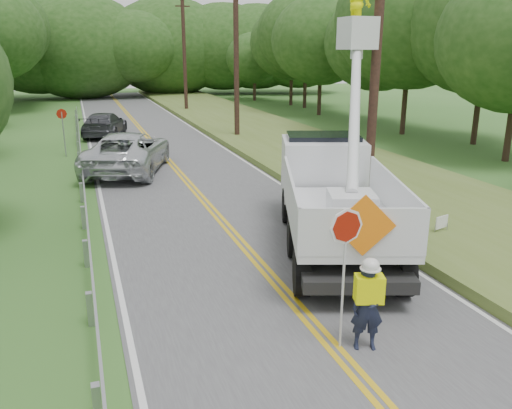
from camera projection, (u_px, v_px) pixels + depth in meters
name	position (u px, v px, depth m)	size (l,w,h in m)	color
ground	(386.00, 408.00, 7.75)	(140.00, 140.00, 0.00)	#315E22
road	(190.00, 186.00, 20.42)	(7.20, 96.00, 0.03)	#4B4B4D
guardrail	(82.00, 175.00, 19.83)	(0.18, 48.00, 0.77)	#9E9FA6
utility_poles	(281.00, 48.00, 23.20)	(1.60, 43.30, 10.00)	black
tall_grass_verge	(349.00, 169.00, 22.60)	(7.00, 96.00, 0.30)	#546727
treeline_right	(390.00, 35.00, 33.48)	(10.86, 52.84, 10.99)	#332319
treeline_horizon	(126.00, 47.00, 57.81)	(55.14, 14.21, 11.29)	#1B4213
flagger	(367.00, 300.00, 9.03)	(1.07, 0.55, 2.62)	#191E33
bucket_truck	(332.00, 178.00, 14.73)	(4.88, 7.96, 7.30)	black
suv_silver	(128.00, 152.00, 22.53)	(2.90, 6.29, 1.75)	silver
suv_darkgrey	(104.00, 124.00, 31.91)	(2.03, 5.00, 1.45)	#3B3D42
stop_sign_permanent	(63.00, 125.00, 25.52)	(0.50, 0.13, 2.40)	#9E9FA6
yard_sign	(442.00, 223.00, 14.39)	(0.50, 0.17, 0.74)	white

